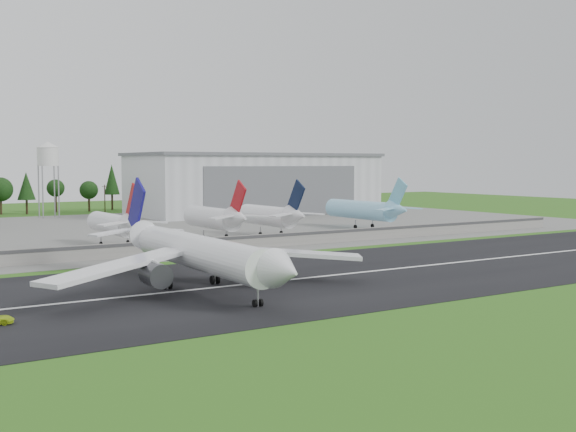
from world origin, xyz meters
TOP-DOWN VIEW (x-y plane):
  - ground at (0.00, 0.00)m, footprint 600.00×600.00m
  - runway at (0.00, 10.00)m, footprint 320.00×60.00m
  - runway_centerline at (0.00, 10.00)m, footprint 220.00×1.00m
  - apron at (0.00, 120.00)m, footprint 320.00×150.00m
  - blast_fence at (0.00, 54.99)m, footprint 240.00×0.61m
  - hangar_east at (75.00, 164.92)m, footprint 102.00×47.00m
  - water_tower at (-5.00, 185.00)m, footprint 8.40×8.40m
  - utility_poles at (0.00, 200.00)m, footprint 230.00×3.00m
  - treeline at (0.00, 215.00)m, footprint 320.00×16.00m
  - main_airliner at (-25.49, 9.56)m, footprint 57.25×59.16m
  - parked_jet_red_a at (-16.38, 76.52)m, footprint 7.36×31.29m
  - parked_jet_red_b at (11.94, 76.57)m, footprint 7.36×31.29m
  - parked_jet_navy at (29.82, 76.56)m, footprint 7.36×31.29m
  - parked_jet_skyblue at (67.88, 81.58)m, footprint 7.36×37.29m

SIDE VIEW (x-z plane):
  - ground at x=0.00m, z-range 0.00..0.00m
  - utility_poles at x=0.00m, z-range -6.00..6.00m
  - treeline at x=0.00m, z-range -11.00..11.00m
  - runway at x=0.00m, z-range 0.00..0.10m
  - apron at x=0.00m, z-range 0.00..0.10m
  - runway_centerline at x=0.00m, z-range 0.10..0.12m
  - blast_fence at x=0.00m, z-range 0.06..3.56m
  - main_airliner at x=-25.49m, z-range -4.19..13.98m
  - parked_jet_red_a at x=-16.38m, z-range -2.28..14.13m
  - parked_jet_navy at x=29.82m, z-range -2.16..14.52m
  - parked_jet_skyblue at x=67.88m, z-range -2.16..14.66m
  - parked_jet_red_b at x=11.94m, z-range -2.13..14.65m
  - hangar_east at x=75.00m, z-range 0.03..25.23m
  - water_tower at x=-5.00m, z-range 9.85..39.25m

